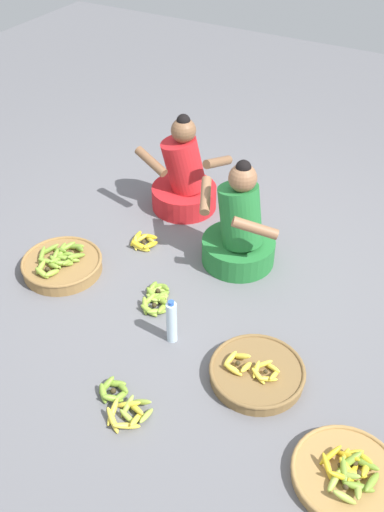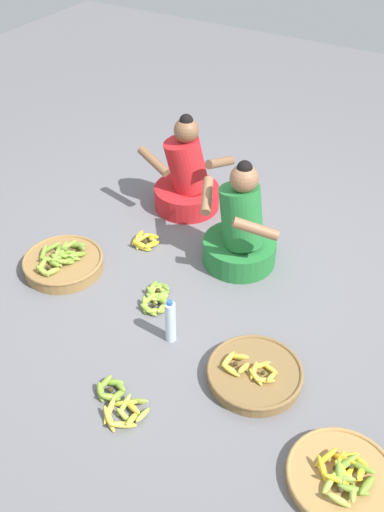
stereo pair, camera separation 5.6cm
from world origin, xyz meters
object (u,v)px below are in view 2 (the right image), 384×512
object	(u,v)px
banana_basket_front_center	(63,262)
banana_basket_near_vendor	(342,477)
banana_basket_front_left	(255,374)
water_bottle	(170,322)
vendor_woman_behind	(187,179)
loose_bananas_near_bicycle	(145,241)
loose_bananas_back_center	(156,297)
vendor_woman_front	(240,232)
loose_bananas_front_right	(120,402)

from	to	relation	value
banana_basket_front_center	banana_basket_near_vendor	world-z (taller)	banana_basket_front_center
banana_basket_front_left	water_bottle	bearing A→B (deg)	177.68
vendor_woman_behind	loose_bananas_near_bicycle	size ratio (longest dim) A/B	4.07
loose_bananas_back_center	vendor_woman_behind	bearing A→B (deg)	110.53
banana_basket_front_left	loose_bananas_back_center	bearing A→B (deg)	162.43
vendor_woman_front	vendor_woman_behind	world-z (taller)	vendor_woman_front
banana_basket_near_vendor	loose_bananas_near_bicycle	size ratio (longest dim) A/B	2.77
vendor_woman_front	loose_bananas_front_right	world-z (taller)	vendor_woman_front
loose_bananas_near_bicycle	water_bottle	xyz separation A→B (m)	(0.67, -0.71, 0.12)
banana_basket_near_vendor	loose_bananas_near_bicycle	world-z (taller)	banana_basket_near_vendor
vendor_woman_behind	vendor_woman_front	bearing A→B (deg)	-31.46
loose_bananas_back_center	water_bottle	world-z (taller)	water_bottle
vendor_woman_behind	water_bottle	xyz separation A→B (m)	(0.67, -1.31, -0.11)
vendor_woman_behind	banana_basket_front_left	xyz separation A→B (m)	(1.24, -1.33, -0.21)
vendor_woman_behind	loose_bananas_back_center	world-z (taller)	vendor_woman_behind
vendor_woman_behind	banana_basket_front_left	bearing A→B (deg)	-46.97
loose_bananas_near_bicycle	water_bottle	bearing A→B (deg)	-46.82
vendor_woman_front	banana_basket_near_vendor	size ratio (longest dim) A/B	1.49
banana_basket_front_left	loose_bananas_back_center	distance (m)	0.89
vendor_woman_front	loose_bananas_front_right	size ratio (longest dim) A/B	2.23
banana_basket_front_center	vendor_woman_front	bearing A→B (deg)	34.61
banana_basket_front_center	loose_bananas_near_bicycle	xyz separation A→B (m)	(0.34, 0.52, -0.03)
banana_basket_front_center	loose_bananas_front_right	bearing A→B (deg)	-36.24
vendor_woman_front	banana_basket_front_left	size ratio (longest dim) A/B	1.47
loose_bananas_near_bicycle	vendor_woman_front	bearing A→B (deg)	14.84
banana_basket_near_vendor	water_bottle	bearing A→B (deg)	162.55
banana_basket_front_center	water_bottle	world-z (taller)	water_bottle
banana_basket_front_center	banana_basket_front_left	bearing A→B (deg)	-7.58
water_bottle	banana_basket_front_center	bearing A→B (deg)	169.45
vendor_woman_front	banana_basket_front_center	size ratio (longest dim) A/B	1.45
loose_bananas_front_right	water_bottle	world-z (taller)	water_bottle
vendor_woman_front	loose_bananas_front_right	xyz separation A→B (m)	(0.01, -1.46, -0.23)
vendor_woman_front	water_bottle	bearing A→B (deg)	-90.93
vendor_woman_front	banana_basket_near_vendor	xyz separation A→B (m)	(1.21, -1.28, -0.22)
water_bottle	loose_bananas_front_right	bearing A→B (deg)	-87.67
loose_bananas_front_right	banana_basket_front_left	bearing A→B (deg)	44.40
banana_basket_front_center	banana_basket_near_vendor	bearing A→B (deg)	-14.38
vendor_woman_front	banana_basket_front_center	bearing A→B (deg)	-145.39
banana_basket_front_center	water_bottle	distance (m)	1.03
banana_basket_front_left	loose_bananas_back_center	world-z (taller)	banana_basket_front_left
vendor_woman_behind	water_bottle	bearing A→B (deg)	-63.07
loose_bananas_back_center	vendor_woman_front	bearing A→B (deg)	66.61
vendor_woman_front	banana_basket_near_vendor	world-z (taller)	vendor_woman_front
loose_bananas_back_center	banana_basket_front_left	bearing A→B (deg)	-17.57
loose_bananas_front_right	vendor_woman_front	bearing A→B (deg)	90.34
loose_bananas_front_right	loose_bananas_near_bicycle	bearing A→B (deg)	118.38
banana_basket_near_vendor	loose_bananas_back_center	xyz separation A→B (m)	(-1.49, 0.63, -0.01)
loose_bananas_front_right	water_bottle	bearing A→B (deg)	92.33
banana_basket_near_vendor	loose_bananas_near_bicycle	bearing A→B (deg)	149.90
loose_bananas_near_bicycle	loose_bananas_front_right	size ratio (longest dim) A/B	0.54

